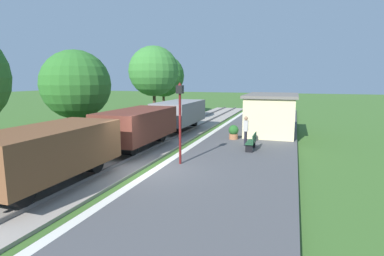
# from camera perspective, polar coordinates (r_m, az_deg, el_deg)

# --- Properties ---
(ground_plane) EXTENTS (160.00, 160.00, 0.00)m
(ground_plane) POSITION_cam_1_polar(r_m,az_deg,el_deg) (13.54, -8.34, -8.52)
(ground_plane) COLOR #3D6628
(platform_slab) EXTENTS (6.00, 60.00, 0.25)m
(platform_slab) POSITION_cam_1_polar(r_m,az_deg,el_deg) (12.45, 5.09, -9.46)
(platform_slab) COLOR #4C4C4F
(platform_slab) RESTS_ON ground
(platform_edge_stripe) EXTENTS (0.36, 60.00, 0.01)m
(platform_edge_stripe) POSITION_cam_1_polar(r_m,az_deg,el_deg) (13.30, -6.82, -7.67)
(platform_edge_stripe) COLOR silver
(platform_edge_stripe) RESTS_ON platform_slab
(track_ballast) EXTENTS (3.80, 60.00, 0.12)m
(track_ballast) POSITION_cam_1_polar(r_m,az_deg,el_deg) (14.73, -16.78, -7.11)
(track_ballast) COLOR #9E9389
(track_ballast) RESTS_ON ground
(rail_near) EXTENTS (0.07, 60.00, 0.14)m
(rail_near) POSITION_cam_1_polar(r_m,az_deg,el_deg) (14.30, -14.42, -6.96)
(rail_near) COLOR slate
(rail_near) RESTS_ON track_ballast
(rail_far) EXTENTS (0.07, 60.00, 0.14)m
(rail_far) POSITION_cam_1_polar(r_m,az_deg,el_deg) (15.12, -19.04, -6.30)
(rail_far) COLOR slate
(rail_far) RESTS_ON track_ballast
(freight_train) EXTENTS (2.50, 19.40, 2.12)m
(freight_train) POSITION_cam_1_polar(r_m,az_deg,el_deg) (17.44, -10.14, 0.14)
(freight_train) COLOR brown
(freight_train) RESTS_ON rail_near
(station_hut) EXTENTS (3.50, 5.80, 2.78)m
(station_hut) POSITION_cam_1_polar(r_m,az_deg,el_deg) (22.40, 14.60, 2.63)
(station_hut) COLOR beige
(station_hut) RESTS_ON platform_slab
(bench_near_hut) EXTENTS (0.42, 1.50, 0.91)m
(bench_near_hut) POSITION_cam_1_polar(r_m,az_deg,el_deg) (16.91, 11.15, -2.50)
(bench_near_hut) COLOR #1E4C2D
(bench_near_hut) RESTS_ON platform_slab
(bench_down_platform) EXTENTS (0.42, 1.50, 0.91)m
(bench_down_platform) POSITION_cam_1_polar(r_m,az_deg,el_deg) (27.26, 14.05, 1.80)
(bench_down_platform) COLOR #1E4C2D
(bench_down_platform) RESTS_ON platform_slab
(person_waiting) EXTENTS (0.26, 0.39, 1.71)m
(person_waiting) POSITION_cam_1_polar(r_m,az_deg,el_deg) (17.89, 10.01, -0.32)
(person_waiting) COLOR black
(person_waiting) RESTS_ON platform_slab
(potted_planter) EXTENTS (0.64, 0.64, 0.92)m
(potted_planter) POSITION_cam_1_polar(r_m,az_deg,el_deg) (19.77, 7.76, -0.72)
(potted_planter) COLOR #9E6642
(potted_planter) RESTS_ON platform_slab
(lamp_post_near) EXTENTS (0.28, 0.28, 3.70)m
(lamp_post_near) POSITION_cam_1_polar(r_m,az_deg,el_deg) (13.60, -2.26, 3.72)
(lamp_post_near) COLOR #591414
(lamp_post_near) RESTS_ON platform_slab
(tree_trackside_mid) EXTENTS (4.37, 4.37, 5.91)m
(tree_trackside_mid) POSITION_cam_1_polar(r_m,az_deg,el_deg) (20.90, -20.87, 7.56)
(tree_trackside_mid) COLOR #4C3823
(tree_trackside_mid) RESTS_ON ground
(tree_trackside_far) EXTENTS (4.44, 4.44, 6.98)m
(tree_trackside_far) POSITION_cam_1_polar(r_m,az_deg,el_deg) (27.71, -7.16, 10.48)
(tree_trackside_far) COLOR #4C3823
(tree_trackside_far) RESTS_ON ground
(tree_field_left) EXTENTS (4.65, 4.65, 6.75)m
(tree_field_left) POSITION_cam_1_polar(r_m,az_deg,el_deg) (34.56, -5.39, 9.69)
(tree_field_left) COLOR #4C3823
(tree_field_left) RESTS_ON ground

